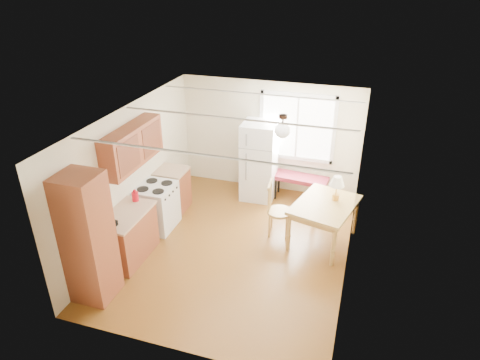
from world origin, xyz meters
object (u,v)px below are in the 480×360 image
at_px(refrigerator, 259,161).
at_px(chair, 274,205).
at_px(dining_table, 325,208).
at_px(bench, 300,179).

relative_size(refrigerator, chair, 1.60).
xyz_separation_m(dining_table, chair, (-0.94, -0.00, -0.09)).
relative_size(bench, dining_table, 0.82).
height_order(dining_table, chair, chair).
relative_size(refrigerator, bench, 1.40).
bearing_deg(refrigerator, chair, -65.16).
bearing_deg(dining_table, chair, -165.41).
bearing_deg(refrigerator, dining_table, -41.47).
bearing_deg(bench, dining_table, -58.93).
height_order(refrigerator, chair, refrigerator).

